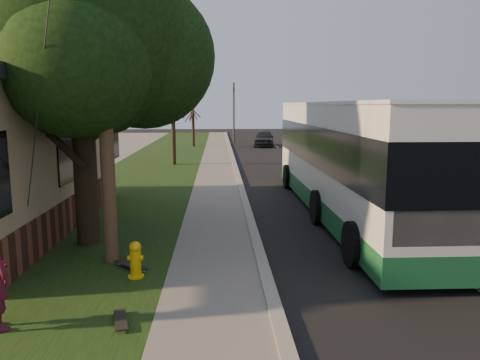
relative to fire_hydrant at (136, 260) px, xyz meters
name	(u,v)px	position (x,y,z in m)	size (l,w,h in m)	color
ground	(266,278)	(2.60, 0.00, -0.43)	(120.00, 120.00, 0.00)	black
road	(337,189)	(6.60, 10.00, -0.43)	(8.00, 80.00, 0.01)	black
curb	(241,188)	(2.60, 10.00, -0.37)	(0.25, 80.00, 0.12)	gray
sidewalk	(217,189)	(1.60, 10.00, -0.39)	(2.00, 80.00, 0.08)	slate
grass_verge	(132,190)	(-1.90, 10.00, -0.40)	(5.00, 80.00, 0.07)	black
fire_hydrant	(136,260)	(0.00, 0.00, 0.00)	(0.32, 0.32, 0.74)	#E8AF0C
utility_pole	(102,48)	(-0.71, 0.99, 4.20)	(2.86, 3.21, 9.07)	#473321
leafy_tree	(81,33)	(-1.57, 2.65, 4.73)	(6.30, 6.00, 7.80)	black
bare_tree_near	(173,128)	(-0.90, 18.00, 1.72)	(1.38, 1.21, 4.31)	black
bare_tree_far	(193,123)	(-0.40, 30.00, 1.57)	(1.38, 1.21, 4.03)	black
traffic_signal	(234,108)	(3.10, 34.00, 2.73)	(0.18, 0.22, 5.50)	#2D2D30
transit_bus	(355,156)	(5.94, 5.39, 1.47)	(3.05, 13.20, 3.57)	silver
skateboard_main	(121,320)	(0.10, -2.00, -0.31)	(0.37, 0.79, 0.07)	black
skateboard_spare	(131,265)	(-0.20, 0.52, -0.30)	(0.80, 0.83, 0.09)	black
distant_car	(264,138)	(5.52, 30.54, 0.25)	(1.62, 4.03, 1.37)	black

